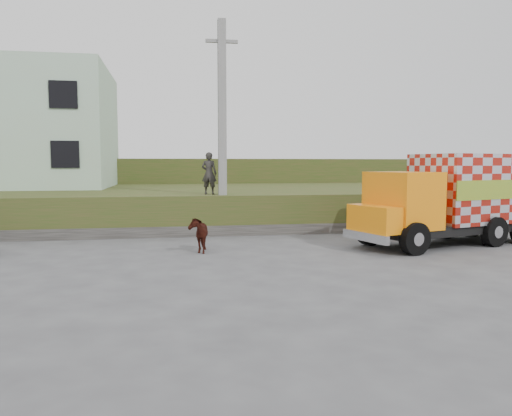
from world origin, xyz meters
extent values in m
plane|color=#474749|center=(0.00, 0.00, 0.00)|extent=(120.00, 120.00, 0.00)
cube|color=#304A18|center=(0.00, 10.00, 0.75)|extent=(40.00, 12.00, 1.50)
cube|color=#304A18|center=(0.00, 22.00, 1.50)|extent=(40.00, 12.00, 3.00)
cube|color=#595651|center=(-2.00, 4.20, 0.20)|extent=(16.00, 0.50, 0.40)
cube|color=#A4BFA3|center=(-11.00, 13.00, 4.50)|extent=(10.00, 8.00, 6.00)
cube|color=gray|center=(-1.00, 4.60, 4.00)|extent=(0.30, 0.30, 8.00)
cube|color=gray|center=(-1.00, 4.60, 7.20)|extent=(1.20, 0.12, 0.12)
cube|color=black|center=(6.23, 0.93, 0.57)|extent=(6.30, 3.60, 0.31)
cube|color=orange|center=(4.21, 0.32, 1.54)|extent=(2.11, 2.40, 1.76)
cube|color=orange|center=(3.24, 0.02, 1.01)|extent=(1.38, 2.03, 0.79)
cube|color=silver|center=(7.25, 1.24, 1.85)|extent=(4.50, 3.20, 2.29)
cube|color=yellow|center=(7.56, 0.21, 1.85)|extent=(3.89, 1.21, 0.62)
cube|color=yellow|center=(6.93, 2.27, 1.85)|extent=(3.89, 1.21, 0.62)
cube|color=silver|center=(2.82, -0.11, 0.48)|extent=(0.72, 1.98, 0.26)
cylinder|color=black|center=(4.08, -0.78, 0.48)|extent=(1.02, 0.58, 0.97)
cylinder|color=black|center=(3.49, 1.16, 0.48)|extent=(1.02, 0.58, 0.97)
cylinder|color=black|center=(7.37, 0.22, 0.48)|extent=(1.02, 0.58, 0.97)
cylinder|color=black|center=(6.78, 2.16, 0.48)|extent=(1.02, 0.58, 0.97)
cylinder|color=black|center=(8.13, 2.57, 0.48)|extent=(1.02, 0.58, 0.97)
imported|color=#36120D|center=(-2.14, 0.91, 0.55)|extent=(0.66, 1.33, 1.10)
imported|color=#2A2825|center=(-1.48, 5.01, 2.31)|extent=(0.69, 0.58, 1.63)
camera|label=1|loc=(-2.98, -14.24, 2.66)|focal=35.00mm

